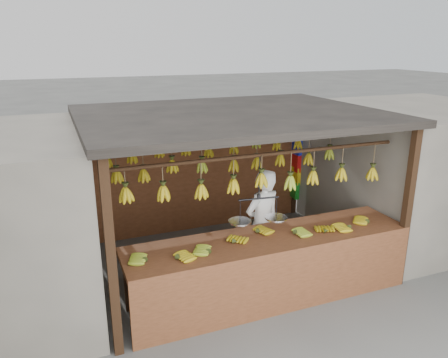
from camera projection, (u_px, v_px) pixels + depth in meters
name	position (u px, v px, depth m)	size (l,w,h in m)	color
ground	(231.00, 262.00, 6.97)	(80.00, 80.00, 0.00)	#5B5B57
stall	(223.00, 137.00, 6.67)	(4.30, 3.30, 2.40)	black
neighbor_right	(414.00, 169.00, 7.91)	(3.00, 3.00, 2.30)	slate
counter	(274.00, 253.00, 5.69)	(3.89, 0.88, 0.96)	brown
hanging_bananas	(232.00, 165.00, 6.49)	(3.61, 2.25, 0.39)	#B39713
balance_scale	(258.00, 217.00, 5.73)	(0.79, 0.36, 0.89)	black
vendor	(262.00, 224.00, 6.33)	(0.60, 0.40, 1.66)	white
bag_bundles	(296.00, 169.00, 8.56)	(0.08, 0.26, 1.23)	#1426BF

